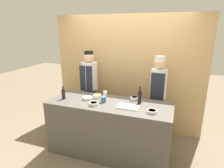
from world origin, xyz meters
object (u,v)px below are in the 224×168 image
sauce_bowl_green (152,111)px  cup_cream (105,94)px  cup_blue (103,99)px  cutting_board (128,107)px  chef_right (158,94)px  sauce_bowl_purple (94,104)px  sauce_bowl_white (87,98)px  bottle_wine (63,94)px  sauce_bowl_orange (134,98)px  chef_left (90,87)px  sauce_bowl_yellow (97,96)px  bottle_soy (140,97)px

sauce_bowl_green → cup_cream: (-0.89, 0.40, 0.03)m
sauce_bowl_green → cup_blue: 0.83m
cutting_board → chef_right: (0.36, 0.82, -0.03)m
sauce_bowl_purple → chef_right: 1.28m
chef_right → sauce_bowl_white: bearing=-147.3°
bottle_wine → chef_right: 1.73m
sauce_bowl_purple → cup_blue: (0.09, 0.18, 0.02)m
cup_blue → chef_right: bearing=42.8°
sauce_bowl_orange → cup_cream: 0.53m
bottle_wine → chef_left: 0.84m
sauce_bowl_green → bottle_wine: (-1.53, 0.06, 0.07)m
sauce_bowl_orange → sauce_bowl_yellow: sauce_bowl_orange is taller
bottle_wine → sauce_bowl_yellow: bearing=23.9°
sauce_bowl_yellow → sauce_bowl_green: size_ratio=0.94×
sauce_bowl_orange → sauce_bowl_white: size_ratio=0.83×
sauce_bowl_orange → chef_left: bearing=155.7°
sauce_bowl_orange → bottle_soy: 0.18m
sauce_bowl_green → chef_right: chef_right is taller
sauce_bowl_white → chef_left: 0.78m
sauce_bowl_yellow → bottle_wine: size_ratio=0.57×
cup_blue → chef_left: chef_left is taller
sauce_bowl_white → sauce_bowl_green: 1.14m
sauce_bowl_orange → cup_cream: (-0.53, 0.00, 0.02)m
sauce_bowl_yellow → cutting_board: sauce_bowl_yellow is taller
sauce_bowl_yellow → cup_blue: (0.18, -0.15, 0.02)m
cup_cream → sauce_bowl_green: bearing=-24.4°
sauce_bowl_white → cup_blue: cup_blue is taller
sauce_bowl_yellow → chef_right: chef_right is taller
sauce_bowl_yellow → bottle_soy: size_ratio=0.45×
sauce_bowl_purple → sauce_bowl_green: bearing=1.9°
cutting_board → bottle_soy: bottle_soy is taller
sauce_bowl_yellow → chef_right: 1.15m
sauce_bowl_white → bottle_soy: (0.89, 0.12, 0.09)m
sauce_bowl_purple → cup_blue: bearing=61.6°
bottle_wine → chef_right: size_ratio=0.14×
bottle_wine → cutting_board: bearing=0.3°
cutting_board → bottle_wine: bottle_wine is taller
sauce_bowl_white → chef_left: bearing=112.8°
sauce_bowl_white → bottle_soy: bearing=7.4°
sauce_bowl_green → cutting_board: 0.38m
chef_left → chef_right: size_ratio=1.02×
bottle_wine → cup_blue: 0.72m
bottle_soy → cutting_board: bearing=-121.2°
sauce_bowl_purple → chef_right: (0.90, 0.92, -0.05)m
bottle_soy → chef_right: chef_right is taller
cutting_board → chef_left: (-1.05, 0.82, -0.04)m
sauce_bowl_orange → chef_right: (0.34, 0.49, -0.06)m
chef_left → bottle_wine: bearing=-96.8°
sauce_bowl_white → chef_right: bearing=32.7°
cup_cream → chef_left: size_ratio=0.06×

